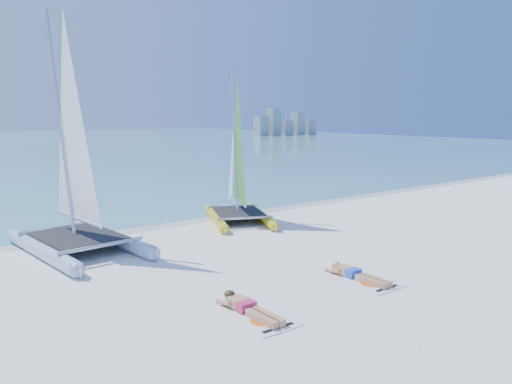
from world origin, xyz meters
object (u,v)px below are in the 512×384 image
Objects in this scene: catamaran_blue at (73,177)px; sunbather_b at (355,273)px; catamaran_yellow at (236,171)px; towel_b at (361,280)px; towel_a at (253,315)px; sunbather_a at (247,307)px.

catamaran_blue reaches higher than sunbather_b.
catamaran_yellow is at bearing 2.04° from catamaran_blue.
catamaran_blue is at bearing -148.73° from catamaran_yellow.
towel_a is at bearing -177.62° from towel_b.
towel_b is at bearing -78.86° from catamaran_yellow.
catamaran_yellow is 9.30m from towel_a.
catamaran_yellow is 3.33× the size of sunbather_a.
sunbather_b reaches higher than towel_b.
towel_b is (3.27, -0.06, -0.11)m from sunbather_a.
sunbather_a is at bearing -85.38° from catamaran_blue.
sunbather_b is at bearing -61.11° from catamaran_blue.
catamaran_yellow is 3.10× the size of towel_b.
catamaran_blue is 3.82× the size of towel_b.
sunbather_a reaches higher than towel_a.
sunbather_b is at bearing 2.38° from sunbather_a.
sunbather_a is at bearing 90.00° from towel_a.
towel_b is 0.22m from sunbather_b.
towel_a is 3.27m from towel_b.
towel_a is at bearing -90.00° from sunbather_a.
towel_b is at bearing -61.87° from catamaran_blue.
catamaran_blue is 7.05m from sunbather_a.
towel_b is (3.27, 0.14, 0.00)m from towel_a.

